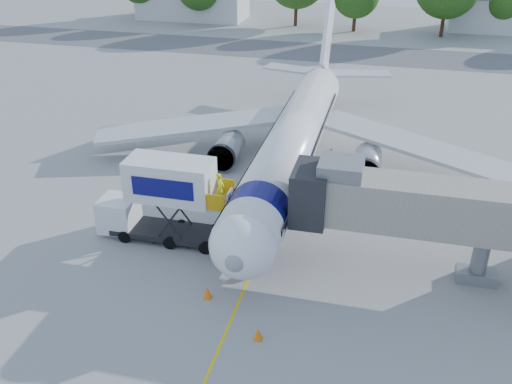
% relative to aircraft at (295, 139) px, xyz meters
% --- Properties ---
extents(ground, '(160.00, 160.00, 0.00)m').
position_rel_aircraft_xyz_m(ground, '(0.00, -4.12, -2.95)').
color(ground, '#9B9B98').
rests_on(ground, ground).
extents(guidance_line, '(0.15, 70.00, 0.01)m').
position_rel_aircraft_xyz_m(guidance_line, '(0.00, -4.12, -2.94)').
color(guidance_line, yellow).
rests_on(guidance_line, ground).
extents(taxiway_strip, '(120.00, 10.00, 0.01)m').
position_rel_aircraft_xyz_m(taxiway_strip, '(0.00, 37.88, -2.94)').
color(taxiway_strip, '#59595B').
rests_on(taxiway_strip, ground).
extents(aircraft, '(34.17, 37.73, 11.35)m').
position_rel_aircraft_xyz_m(aircraft, '(0.00, 0.00, 0.00)').
color(aircraft, white).
rests_on(aircraft, ground).
extents(jet_bridge, '(13.90, 3.20, 6.60)m').
position_rel_aircraft_xyz_m(jet_bridge, '(7.99, -11.12, 1.39)').
color(jet_bridge, '#A79F8F').
rests_on(jet_bridge, ground).
extents(catering_hiloader, '(8.50, 2.44, 5.50)m').
position_rel_aircraft_xyz_m(catering_hiloader, '(-6.26, -11.12, -0.19)').
color(catering_hiloader, black).
rests_on(catering_hiloader, ground).
extents(ground_tug, '(3.84, 2.68, 1.39)m').
position_rel_aircraft_xyz_m(ground_tug, '(2.15, -20.58, -2.22)').
color(ground_tug, silver).
rests_on(ground_tug, ground).
extents(safety_cone_a, '(0.47, 0.47, 0.74)m').
position_rel_aircraft_xyz_m(safety_cone_a, '(-1.74, -16.20, -2.59)').
color(safety_cone_a, orange).
rests_on(safety_cone_a, ground).
extents(safety_cone_b, '(0.44, 0.44, 0.70)m').
position_rel_aircraft_xyz_m(safety_cone_b, '(1.68, -18.68, -2.61)').
color(safety_cone_b, orange).
rests_on(safety_cone_b, ground).
extents(outbuilding_left, '(18.40, 8.40, 5.30)m').
position_rel_aircraft_xyz_m(outbuilding_left, '(-28.00, 55.88, -0.29)').
color(outbuilding_left, silver).
rests_on(outbuilding_left, ground).
extents(outbuilding_right, '(16.40, 7.40, 5.30)m').
position_rel_aircraft_xyz_m(outbuilding_right, '(22.00, 57.88, -0.29)').
color(outbuilding_right, silver).
rests_on(outbuilding_right, ground).
extents(tree_f, '(6.01, 6.01, 7.67)m').
position_rel_aircraft_xyz_m(tree_f, '(21.59, 56.27, 1.70)').
color(tree_f, '#382314').
rests_on(tree_f, ground).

